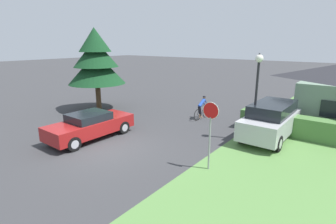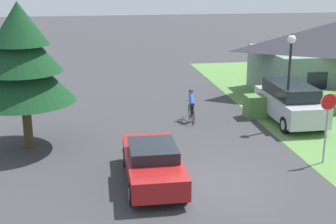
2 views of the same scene
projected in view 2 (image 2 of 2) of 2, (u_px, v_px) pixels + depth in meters
ground_plane at (210, 183)px, 16.08m from camera, size 140.00×140.00×0.00m
cottage_house at (333, 57)px, 27.75m from camera, size 9.34×6.23×4.44m
sedan_left_lane at (153, 163)px, 15.98m from camera, size 1.93×4.58×1.38m
cyclist at (191, 106)px, 22.74m from camera, size 0.44×1.77×1.53m
parked_suv_right at (290, 102)px, 22.58m from camera, size 2.05×4.92×1.87m
stop_sign at (328, 115)px, 17.28m from camera, size 0.65×0.07×2.73m
street_lamp at (290, 61)px, 20.94m from camera, size 0.38×0.38×4.41m
conifer_tall_near at (22, 60)px, 18.41m from camera, size 4.08×4.08×5.92m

